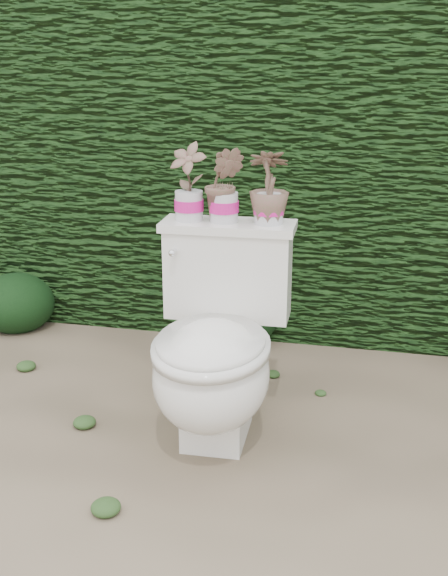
% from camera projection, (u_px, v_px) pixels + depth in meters
% --- Properties ---
extents(ground, '(60.00, 60.00, 0.00)m').
position_uv_depth(ground, '(197.00, 457.00, 2.58)').
color(ground, gray).
rests_on(ground, ground).
extents(hedge, '(8.00, 1.00, 1.60)m').
position_uv_depth(hedge, '(272.00, 164.00, 3.80)').
color(hedge, '#204416').
rests_on(hedge, ground).
extents(toilet, '(0.51, 0.69, 0.78)m').
position_uv_depth(toilet, '(216.00, 352.00, 2.59)').
color(toilet, silver).
rests_on(toilet, ground).
extents(potted_plant_left, '(0.17, 0.14, 0.27)m').
position_uv_depth(potted_plant_left, '(189.00, 184.00, 2.66)').
color(potted_plant_left, '#1F6323').
rests_on(potted_plant_left, toilet).
extents(potted_plant_center, '(0.15, 0.12, 0.26)m').
position_uv_depth(potted_plant_center, '(224.00, 187.00, 2.64)').
color(potted_plant_center, '#1F6323').
rests_on(potted_plant_center, toilet).
extents(potted_plant_right, '(0.17, 0.17, 0.26)m').
position_uv_depth(potted_plant_right, '(269.00, 189.00, 2.61)').
color(potted_plant_right, '#1F6323').
rests_on(potted_plant_right, toilet).
extents(liriope_clump_1, '(0.39, 0.39, 0.31)m').
position_uv_depth(liriope_clump_1, '(16.00, 298.00, 3.73)').
color(liriope_clump_1, black).
rests_on(liriope_clump_1, ground).
extents(liriope_clump_2, '(0.40, 0.40, 0.32)m').
position_uv_depth(liriope_clump_2, '(240.00, 307.00, 3.58)').
color(liriope_clump_2, black).
rests_on(liriope_clump_2, ground).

